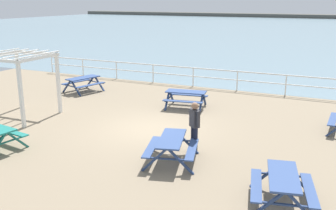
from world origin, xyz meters
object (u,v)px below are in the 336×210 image
Objects in this scene: picnic_table_near_right at (172,144)px; picnic_table_seaward at (83,81)px; lattice_pergola at (18,70)px; visitor at (194,124)px; picnic_table_far_right at (283,182)px; picnic_table_mid_centre at (186,95)px.

picnic_table_near_right is 10.45m from picnic_table_seaward.
picnic_table_seaward is at bearing 93.82° from lattice_pergola.
visitor is 0.61× the size of lattice_pergola.
picnic_table_mid_centre is at bearing 24.86° from picnic_table_far_right.
picnic_table_seaward is at bearing -81.09° from visitor.
picnic_table_near_right and picnic_table_seaward have the same top height.
picnic_table_near_right is 6.20m from picnic_table_mid_centre.
picnic_table_mid_centre is 7.26m from lattice_pergola.
picnic_table_near_right is at bearing -113.32° from picnic_table_seaward.
picnic_table_far_right is (3.49, -1.20, 0.00)m from picnic_table_near_right.
picnic_table_mid_centre is at bearing 34.57° from lattice_pergola.
lattice_pergola is (-5.75, -4.20, 1.41)m from picnic_table_mid_centre.
visitor reaches higher than picnic_table_near_right.
picnic_table_seaward is 0.79× the size of lattice_pergola.
visitor is (8.50, -5.44, 0.36)m from picnic_table_seaward.
lattice_pergola is (-8.04, 0.61, 1.05)m from visitor.
picnic_table_far_right is at bearing -61.82° from picnic_table_mid_centre.
visitor reaches higher than picnic_table_mid_centre.
picnic_table_near_right is 3.69m from picnic_table_far_right.
picnic_table_far_right and picnic_table_seaward have the same top height.
lattice_pergola is at bearing 62.82° from picnic_table_far_right.
lattice_pergola reaches higher than picnic_table_far_right.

